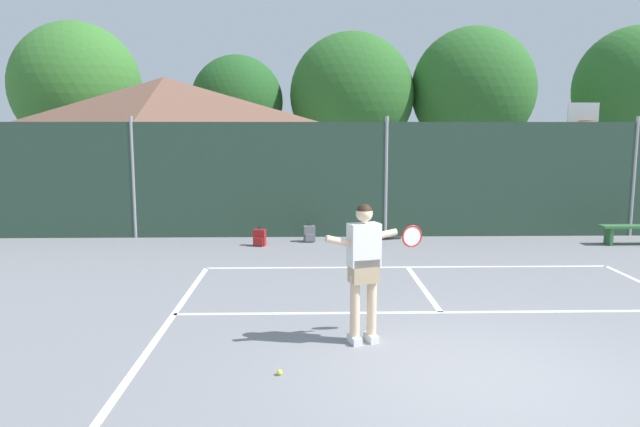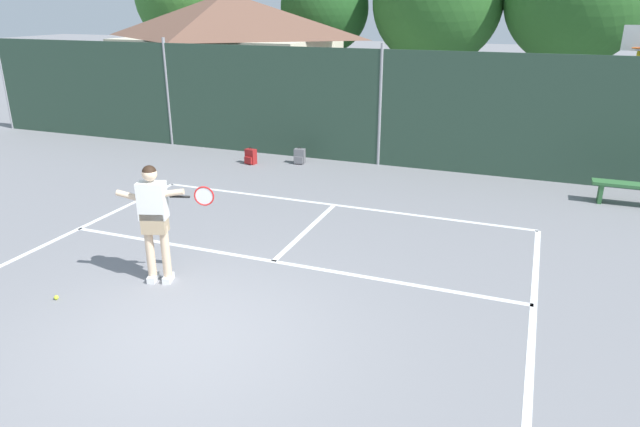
% 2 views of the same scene
% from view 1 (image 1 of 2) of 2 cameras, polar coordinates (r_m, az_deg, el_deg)
% --- Properties ---
extents(ground_plane, '(120.00, 120.00, 0.00)m').
position_cam_1_polar(ground_plane, '(7.27, 15.89, -14.98)').
color(ground_plane, gray).
extents(court_markings, '(8.30, 11.10, 0.01)m').
position_cam_1_polar(court_markings, '(7.84, 14.46, -13.16)').
color(court_markings, white).
rests_on(court_markings, ground).
extents(chainlink_fence, '(26.09, 0.09, 3.13)m').
position_cam_1_polar(chainlink_fence, '(15.57, 6.32, 3.21)').
color(chainlink_fence, '#284233').
rests_on(chainlink_fence, ground).
extents(basketball_hoop, '(0.90, 0.67, 3.55)m').
position_cam_1_polar(basketball_hoop, '(19.17, 23.63, 5.96)').
color(basketball_hoop, yellow).
rests_on(basketball_hoop, ground).
extents(clubhouse_building, '(7.31, 5.21, 4.40)m').
position_cam_1_polar(clubhouse_building, '(19.74, -14.48, 6.34)').
color(clubhouse_building, beige).
rests_on(clubhouse_building, ground).
extents(treeline_backdrop, '(27.22, 4.52, 6.92)m').
position_cam_1_polar(treeline_backdrop, '(24.18, 4.79, 11.54)').
color(treeline_backdrop, brown).
rests_on(treeline_backdrop, ground).
extents(tennis_player, '(1.35, 0.59, 1.85)m').
position_cam_1_polar(tennis_player, '(7.82, 4.28, -4.48)').
color(tennis_player, silver).
rests_on(tennis_player, ground).
extents(tennis_ball, '(0.07, 0.07, 0.07)m').
position_cam_1_polar(tennis_ball, '(7.12, -3.90, -14.89)').
color(tennis_ball, '#CCE033').
rests_on(tennis_ball, ground).
extents(backpack_red, '(0.31, 0.29, 0.46)m').
position_cam_1_polar(backpack_red, '(14.48, -5.80, -2.34)').
color(backpack_red, maroon).
rests_on(backpack_red, ground).
extents(backpack_grey, '(0.30, 0.27, 0.46)m').
position_cam_1_polar(backpack_grey, '(14.92, -1.01, -1.98)').
color(backpack_grey, slate).
rests_on(backpack_grey, ground).
extents(courtside_bench, '(1.60, 0.36, 0.48)m').
position_cam_1_polar(courtside_bench, '(16.40, 27.74, -1.41)').
color(courtside_bench, '#336B38').
rests_on(courtside_bench, ground).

